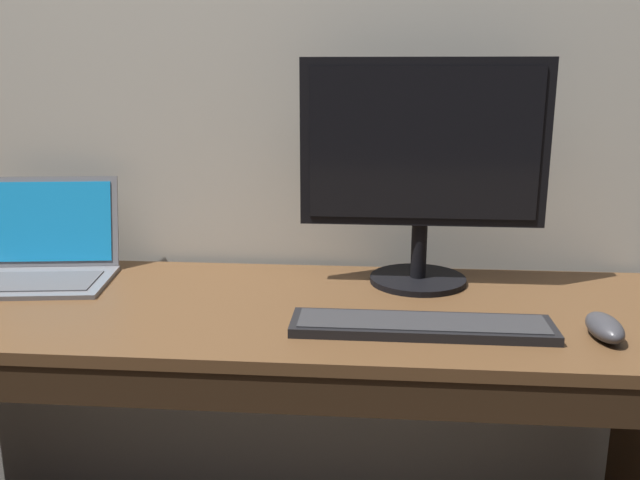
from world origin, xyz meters
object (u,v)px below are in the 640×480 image
laptop_space_gray (44,257)px  computer_mouse (605,327)px  external_monitor (423,161)px  wired_keyboard (422,326)px

laptop_space_gray → computer_mouse: (1.19, -0.27, -0.03)m
laptop_space_gray → external_monitor: bearing=1.7°
wired_keyboard → computer_mouse: computer_mouse is taller
wired_keyboard → computer_mouse: size_ratio=4.16×
laptop_space_gray → wired_keyboard: (0.86, -0.26, -0.04)m
laptop_space_gray → computer_mouse: laptop_space_gray is taller
wired_keyboard → computer_mouse: (0.33, -0.01, 0.01)m
external_monitor → computer_mouse: (0.32, -0.29, -0.26)m
laptop_space_gray → wired_keyboard: size_ratio=0.71×
external_monitor → wired_keyboard: size_ratio=1.09×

